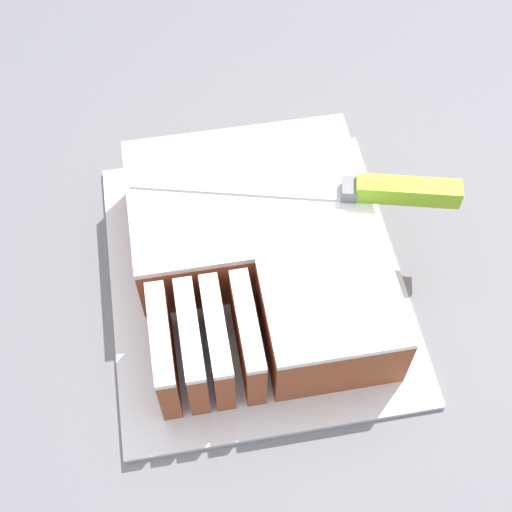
{
  "coord_description": "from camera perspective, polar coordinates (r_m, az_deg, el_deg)",
  "views": [
    {
      "loc": [
        -0.02,
        -0.39,
        1.58
      ],
      "look_at": [
        0.05,
        0.01,
        0.96
      ],
      "focal_mm": 50.0,
      "sensor_mm": 36.0,
      "label": 1
    }
  ],
  "objects": [
    {
      "name": "ground_plane",
      "position": [
        1.63,
        -1.92,
        -19.46
      ],
      "size": [
        8.0,
        8.0,
        0.0
      ],
      "primitive_type": "plane",
      "color": "#7F705B"
    },
    {
      "name": "countertop",
      "position": [
        1.19,
        -2.56,
        -14.19
      ],
      "size": [
        1.4,
        1.1,
        0.92
      ],
      "color": "slate",
      "rests_on": "ground_plane"
    },
    {
      "name": "cake_board",
      "position": [
        0.78,
        0.0,
        -1.76
      ],
      "size": [
        0.31,
        0.36,
        0.01
      ],
      "color": "silver",
      "rests_on": "countertop"
    },
    {
      "name": "cake",
      "position": [
        0.75,
        0.33,
        0.51
      ],
      "size": [
        0.25,
        0.29,
        0.08
      ],
      "color": "#994C2D",
      "rests_on": "cake_board"
    },
    {
      "name": "knife",
      "position": [
        0.74,
        8.95,
        5.25
      ],
      "size": [
        0.33,
        0.11,
        0.02
      ],
      "rotation": [
        0.0,
        0.0,
        2.89
      ],
      "color": "silver",
      "rests_on": "cake"
    }
  ]
}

